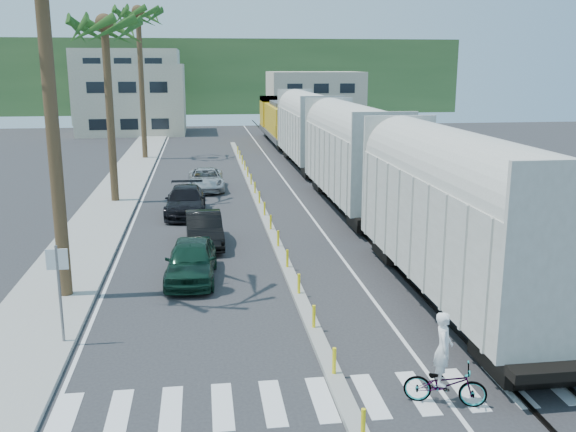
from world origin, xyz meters
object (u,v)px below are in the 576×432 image
(street_sign, at_px, (59,281))
(car_lead, at_px, (191,260))
(car_second, at_px, (204,229))
(cyclist, at_px, (445,376))

(street_sign, relative_size, car_lead, 0.65)
(street_sign, relative_size, car_second, 0.66)
(car_second, bearing_deg, cyclist, -71.88)
(car_lead, distance_m, car_second, 4.77)
(car_lead, bearing_deg, cyclist, -55.50)
(car_lead, xyz_separation_m, car_second, (0.51, 4.75, -0.03))
(street_sign, height_order, cyclist, street_sign)
(street_sign, xyz_separation_m, car_second, (4.10, 10.14, -1.24))
(car_second, bearing_deg, car_lead, -98.63)
(car_lead, relative_size, car_second, 1.02)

